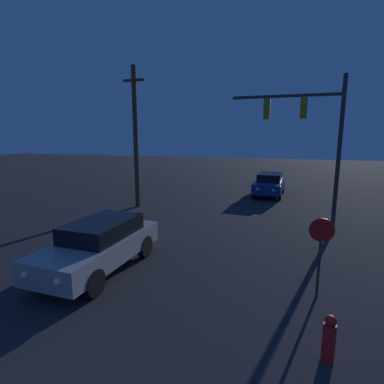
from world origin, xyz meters
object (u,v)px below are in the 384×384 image
Objects in this scene: car_near at (100,244)px; traffic_signal_mast at (312,130)px; car_far at (270,184)px; utility_pole at (136,137)px; stop_sign at (321,244)px; fire_hydrant at (329,338)px.

traffic_signal_mast is at bearing -133.10° from car_near.
utility_pole is (-7.33, -6.16, 3.33)m from car_far.
utility_pole reaches higher than car_near.
stop_sign reaches higher than fire_hydrant.
car_far is 2.21× the size of stop_sign.
fire_hydrant is (-0.01, -8.62, -3.98)m from traffic_signal_mast.
stop_sign is at bearing 90.01° from fire_hydrant.
car_far is 16.55m from fire_hydrant.
car_near is 14.94m from car_far.
car_near is at bearing -134.64° from traffic_signal_mast.
car_far is 10.13m from utility_pole.
stop_sign is at bearing -90.07° from traffic_signal_mast.
car_far is (4.33, 14.30, 0.00)m from car_near.
traffic_signal_mast is 0.83× the size of utility_pole.
utility_pole is at bearing -68.27° from car_near.
car_near and car_far have the same top height.
car_far is 14.19m from stop_sign.
car_near is 6.77m from fire_hydrant.
fire_hydrant is (6.42, -2.12, -0.38)m from car_near.
traffic_signal_mast is 6.90m from stop_sign.
stop_sign is 2.31× the size of fire_hydrant.
utility_pole is (-9.42, 1.63, -0.27)m from traffic_signal_mast.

